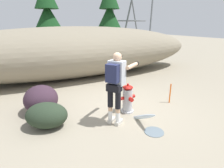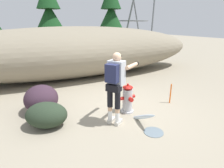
{
  "view_description": "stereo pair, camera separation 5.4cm",
  "coord_description": "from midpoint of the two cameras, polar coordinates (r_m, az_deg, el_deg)",
  "views": [
    {
      "loc": [
        -2.28,
        -4.06,
        2.29
      ],
      "look_at": [
        -0.15,
        0.11,
        0.75
      ],
      "focal_mm": 29.4,
      "sensor_mm": 36.0,
      "label": 1
    },
    {
      "loc": [
        -2.23,
        -4.08,
        2.29
      ],
      "look_at": [
        -0.15,
        0.11,
        0.75
      ],
      "focal_mm": 29.4,
      "sensor_mm": 36.0,
      "label": 2
    }
  ],
  "objects": [
    {
      "name": "boulder_large",
      "position": [
        4.53,
        -19.97,
        -9.12
      ],
      "size": [
        1.2,
        1.13,
        0.58
      ],
      "primitive_type": "ellipsoid",
      "rotation": [
        0.0,
        0.0,
        5.75
      ],
      "color": "#253323",
      "rests_on": "ground_plane"
    },
    {
      "name": "fire_hydrant",
      "position": [
        4.95,
        4.55,
        -4.68
      ],
      "size": [
        0.44,
        0.39,
        0.8
      ],
      "color": "#B2B2B7",
      "rests_on": "ground_plane"
    },
    {
      "name": "ground_plane",
      "position": [
        5.19,
        1.76,
        -8.18
      ],
      "size": [
        56.0,
        56.0,
        0.04
      ],
      "primitive_type": "cube",
      "color": "gray"
    },
    {
      "name": "pine_tree_left",
      "position": [
        14.37,
        -19.55,
        19.88
      ],
      "size": [
        2.48,
        2.48,
        5.19
      ],
      "color": "#47331E",
      "rests_on": "ground_plane"
    },
    {
      "name": "utility_worker",
      "position": [
        4.15,
        0.97,
        1.33
      ],
      "size": [
        1.02,
        0.87,
        1.7
      ],
      "rotation": [
        0.0,
        0.0,
        0.59
      ],
      "color": "beige",
      "rests_on": "ground_plane"
    },
    {
      "name": "dirt_embankment",
      "position": [
        8.4,
        -11.35,
        9.71
      ],
      "size": [
        12.45,
        3.2,
        2.19
      ],
      "primitive_type": "ellipsoid",
      "color": "gray",
      "rests_on": "ground_plane"
    },
    {
      "name": "boulder_mid",
      "position": [
        5.3,
        -21.46,
        -4.36
      ],
      "size": [
        1.06,
        1.16,
        0.73
      ],
      "primitive_type": "ellipsoid",
      "rotation": [
        0.0,
        0.0,
        1.38
      ],
      "color": "#362330",
      "rests_on": "ground_plane"
    },
    {
      "name": "pine_tree_center",
      "position": [
        16.42,
        -0.94,
        21.02
      ],
      "size": [
        2.63,
        2.63,
        5.61
      ],
      "color": "#47331E",
      "rests_on": "ground_plane"
    },
    {
      "name": "hydrant_water_jet",
      "position": [
        4.51,
        9.45,
        -10.75
      ],
      "size": [
        0.43,
        1.2,
        0.63
      ],
      "color": "silver",
      "rests_on": "ground_plane"
    },
    {
      "name": "survey_stake",
      "position": [
        5.77,
        17.36,
        -2.81
      ],
      "size": [
        0.04,
        0.04,
        0.6
      ],
      "primitive_type": "cylinder",
      "color": "#E55914",
      "rests_on": "ground_plane"
    }
  ]
}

